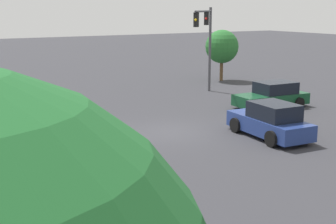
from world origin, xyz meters
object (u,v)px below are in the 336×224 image
at_px(traffic_signal_mast, 206,33).
at_px(pedestrian, 48,213).
at_px(car_3, 270,121).
at_px(car_2, 272,96).
at_px(tree_corner_a, 222,47).

height_order(traffic_signal_mast, pedestrian, traffic_signal_mast).
distance_m(traffic_signal_mast, car_3, 11.31).
distance_m(traffic_signal_mast, pedestrian, 21.53).
height_order(traffic_signal_mast, car_2, traffic_signal_mast).
height_order(pedestrian, tree_corner_a, tree_corner_a).
bearing_deg(car_3, traffic_signal_mast, -15.24).
distance_m(traffic_signal_mast, car_2, 6.39).
bearing_deg(pedestrian, car_2, -13.70).
distance_m(car_3, tree_corner_a, 17.20).
height_order(traffic_signal_mast, car_3, traffic_signal_mast).
height_order(car_2, tree_corner_a, tree_corner_a).
height_order(car_3, pedestrian, pedestrian).
relative_size(pedestrian, tree_corner_a, 0.40).
xyz_separation_m(traffic_signal_mast, tree_corner_a, (-4.68, 4.87, -1.42)).
relative_size(traffic_signal_mast, pedestrian, 3.53).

